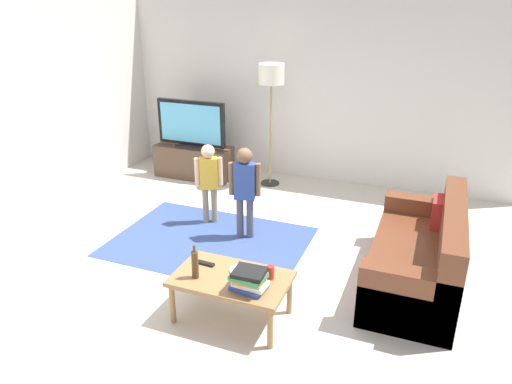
# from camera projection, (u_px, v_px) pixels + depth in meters

# --- Properties ---
(ground) EXTENTS (7.80, 7.80, 0.00)m
(ground) POSITION_uv_depth(u_px,v_px,m) (235.00, 270.00, 4.99)
(ground) COLOR beige
(wall_back) EXTENTS (6.00, 0.12, 2.70)m
(wall_back) POSITION_uv_depth(u_px,v_px,m) (316.00, 90.00, 7.05)
(wall_back) COLOR silver
(wall_back) RESTS_ON ground
(area_rug) EXTENTS (2.20, 1.60, 0.01)m
(area_rug) POSITION_uv_depth(u_px,v_px,m) (209.00, 241.00, 5.55)
(area_rug) COLOR #33477A
(area_rug) RESTS_ON ground
(tv_stand) EXTENTS (1.20, 0.44, 0.50)m
(tv_stand) POSITION_uv_depth(u_px,v_px,m) (194.00, 162.00, 7.45)
(tv_stand) COLOR #4C3828
(tv_stand) RESTS_ON ground
(tv) EXTENTS (1.10, 0.28, 0.71)m
(tv) POSITION_uv_depth(u_px,v_px,m) (191.00, 124.00, 7.20)
(tv) COLOR black
(tv) RESTS_ON tv_stand
(couch) EXTENTS (0.80, 1.80, 0.86)m
(couch) POSITION_uv_depth(u_px,v_px,m) (423.00, 259.00, 4.63)
(couch) COLOR brown
(couch) RESTS_ON ground
(floor_lamp) EXTENTS (0.36, 0.36, 1.78)m
(floor_lamp) POSITION_uv_depth(u_px,v_px,m) (271.00, 81.00, 6.67)
(floor_lamp) COLOR #262626
(floor_lamp) RESTS_ON ground
(child_near_tv) EXTENTS (0.31, 0.21, 1.01)m
(child_near_tv) POSITION_uv_depth(u_px,v_px,m) (209.00, 177.00, 5.81)
(child_near_tv) COLOR gray
(child_near_tv) RESTS_ON ground
(child_center) EXTENTS (0.36, 0.18, 1.10)m
(child_center) POSITION_uv_depth(u_px,v_px,m) (245.00, 185.00, 5.42)
(child_center) COLOR #4C4C59
(child_center) RESTS_ON ground
(coffee_table) EXTENTS (1.00, 0.60, 0.42)m
(coffee_table) POSITION_uv_depth(u_px,v_px,m) (231.00, 282.00, 4.12)
(coffee_table) COLOR olive
(coffee_table) RESTS_ON ground
(book_stack) EXTENTS (0.31, 0.26, 0.19)m
(book_stack) POSITION_uv_depth(u_px,v_px,m) (249.00, 280.00, 3.88)
(book_stack) COLOR #334CA5
(book_stack) RESTS_ON coffee_table
(bottle) EXTENTS (0.06, 0.06, 0.31)m
(bottle) POSITION_uv_depth(u_px,v_px,m) (195.00, 264.00, 4.04)
(bottle) COLOR #4C3319
(bottle) RESTS_ON coffee_table
(tv_remote) EXTENTS (0.17, 0.06, 0.02)m
(tv_remote) POSITION_uv_depth(u_px,v_px,m) (205.00, 263.00, 4.28)
(tv_remote) COLOR black
(tv_remote) RESTS_ON coffee_table
(soda_can) EXTENTS (0.07, 0.07, 0.12)m
(soda_can) POSITION_uv_depth(u_px,v_px,m) (270.00, 272.00, 4.05)
(soda_can) COLOR red
(soda_can) RESTS_ON coffee_table
(plate) EXTENTS (0.22, 0.22, 0.02)m
(plate) POSITION_uv_depth(u_px,v_px,m) (242.00, 270.00, 4.18)
(plate) COLOR white
(plate) RESTS_ON coffee_table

